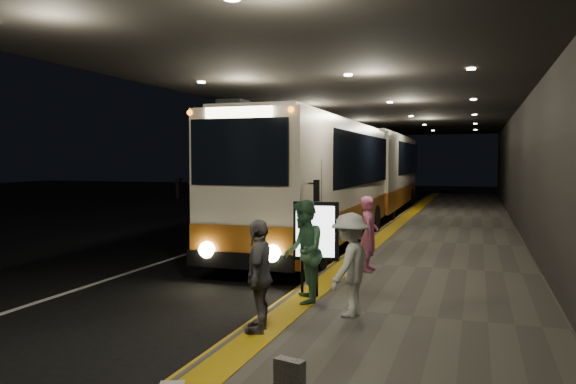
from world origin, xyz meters
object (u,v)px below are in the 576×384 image
Objects in this scene: stanchion_post at (302,263)px; passenger_boarding at (369,234)px; bag_polka at (290,378)px; passenger_waiting_grey at (259,276)px; passenger_waiting_white at (350,265)px; coach_second at (379,176)px; info_sign at (316,233)px; coach_main at (317,188)px; passenger_waiting_green at (303,251)px.

passenger_boarding is at bearing 74.77° from stanchion_post.
passenger_waiting_grey is at bearing 119.63° from bag_polka.
passenger_boarding reaches higher than passenger_waiting_white.
coach_second is 20.62m from passenger_waiting_grey.
bag_polka is at bearing 179.31° from passenger_boarding.
info_sign reaches higher than passenger_waiting_grey.
stanchion_post is at bearing 171.81° from info_sign.
passenger_waiting_white is (2.69, -7.64, -0.79)m from coach_main.
coach_main is 7.36× the size of passenger_waiting_grey.
passenger_waiting_white reaches higher than stanchion_post.
passenger_boarding is at bearing -82.23° from coach_second.
passenger_waiting_grey reaches higher than bag_polka.
coach_second is at bearing 95.26° from stanchion_post.
stanchion_post reaches higher than bag_polka.
passenger_boarding is 0.94× the size of passenger_waiting_green.
passenger_waiting_white is 1.58m from passenger_waiting_grey.
stanchion_post is at bearing -85.62° from coach_second.
passenger_waiting_white is (0.37, -3.58, -0.01)m from passenger_boarding.
passenger_boarding is at bearing 70.83° from info_sign.
info_sign is at bearing 102.16° from bag_polka.
stanchion_post is at bearing -176.87° from passenger_waiting_green.
coach_main is 11.17m from bag_polka.
bag_polka is (0.98, -3.66, -0.68)m from passenger_waiting_green.
passenger_waiting_green reaches higher than passenger_boarding.
passenger_waiting_green is 1.09× the size of passenger_waiting_white.
coach_second reaches higher than passenger_waiting_green.
coach_second is 15.95m from passenger_boarding.
coach_main is 6.93m from stanchion_post.
coach_main is 8.13m from passenger_waiting_white.
passenger_waiting_grey is at bearing -20.05° from passenger_waiting_green.
passenger_waiting_green is (-0.56, -3.02, 0.06)m from passenger_boarding.
coach_second is 18.46m from stanchion_post.
passenger_waiting_white is at bearing -82.75° from coach_second.
passenger_waiting_green reaches higher than info_sign.
passenger_waiting_green is at bearing 104.97° from bag_polka.
passenger_boarding is at bearing 93.62° from bag_polka.
stanchion_post is at bearing 160.46° from passenger_boarding.
passenger_waiting_green is at bearing 165.17° from passenger_waiting_grey.
bag_polka is 4.28m from info_sign.
bag_polka is (1.08, -1.90, -0.60)m from passenger_waiting_grey.
passenger_waiting_grey is 1.36× the size of stanchion_post.
passenger_waiting_green is at bearing -109.55° from passenger_waiting_white.
passenger_boarding is 0.97× the size of info_sign.
passenger_boarding is at bearing -60.95° from coach_main.
coach_main is 7.31× the size of passenger_waiting_white.
coach_main reaches higher than passenger_waiting_green.
coach_second is at bearing 4.35° from passenger_boarding.
passenger_boarding is 1.02× the size of passenger_waiting_white.
passenger_waiting_grey is (-0.66, -4.78, -0.02)m from passenger_boarding.
passenger_waiting_white is at bearing -59.15° from info_sign.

